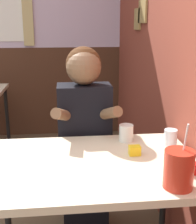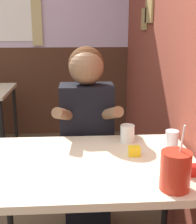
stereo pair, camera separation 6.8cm
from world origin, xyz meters
name	(u,v)px [view 2 (the right image)]	position (x,y,z in m)	size (l,w,h in m)	color
brick_wall_right	(160,28)	(1.19, 1.39, 1.35)	(0.08, 4.79, 2.70)	brown
back_wall	(30,25)	(-0.02, 2.82, 1.36)	(5.32, 0.09, 2.70)	silver
main_table	(90,174)	(0.60, 0.34, 0.66)	(1.08, 0.74, 0.72)	beige
person_seated	(87,136)	(0.60, 0.85, 0.67)	(0.42, 0.41, 1.25)	black
cocktail_pitcher	(175,171)	(0.94, 0.06, 0.81)	(0.13, 0.13, 0.28)	#B22819
glass_near_pitcher	(172,139)	(1.06, 0.52, 0.77)	(0.07, 0.07, 0.09)	silver
glass_center	(127,133)	(0.83, 0.61, 0.77)	(0.08, 0.08, 0.10)	silver
condiment_ketchup	(191,170)	(1.05, 0.17, 0.75)	(0.06, 0.04, 0.05)	#B7140F
condiment_mustard	(134,151)	(0.83, 0.40, 0.75)	(0.06, 0.04, 0.05)	yellow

